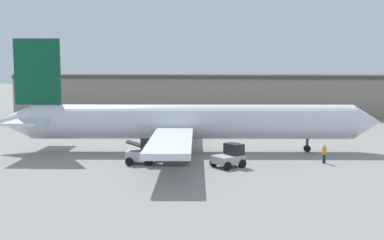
{
  "coord_description": "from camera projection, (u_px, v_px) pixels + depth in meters",
  "views": [
    {
      "loc": [
        8.37,
        -48.63,
        8.63
      ],
      "look_at": [
        0.0,
        0.0,
        3.31
      ],
      "focal_mm": 45.0,
      "sensor_mm": 36.0,
      "label": 1
    }
  ],
  "objects": [
    {
      "name": "ground_crew_worker",
      "position": [
        324.0,
        153.0,
        43.73
      ],
      "size": [
        0.38,
        0.38,
        1.75
      ],
      "rotation": [
        0.0,
        0.0,
        1.23
      ],
      "color": "#1E2338",
      "rests_on": "ground_plane"
    },
    {
      "name": "terminal_building",
      "position": [
        206.0,
        93.0,
        94.27
      ],
      "size": [
        72.4,
        17.54,
        7.42
      ],
      "color": "gray",
      "rests_on": "ground_plane"
    },
    {
      "name": "belt_loader_truck",
      "position": [
        142.0,
        151.0,
        43.6
      ],
      "size": [
        2.75,
        2.48,
        2.44
      ],
      "rotation": [
        0.0,
        0.0,
        0.17
      ],
      "color": "#B2B2B7",
      "rests_on": "ground_plane"
    },
    {
      "name": "baggage_tug",
      "position": [
        230.0,
        156.0,
        42.18
      ],
      "size": [
        3.23,
        3.24,
        2.02
      ],
      "rotation": [
        0.0,
        0.0,
        0.8
      ],
      "color": "#B2B2B7",
      "rests_on": "ground_plane"
    },
    {
      "name": "airplane",
      "position": [
        182.0,
        122.0,
        49.66
      ],
      "size": [
        39.96,
        33.57,
        11.65
      ],
      "rotation": [
        0.0,
        0.0,
        0.16
      ],
      "color": "silver",
      "rests_on": "ground_plane"
    },
    {
      "name": "ground_plane",
      "position": [
        192.0,
        152.0,
        49.98
      ],
      "size": [
        400.0,
        400.0,
        0.0
      ],
      "primitive_type": "plane",
      "color": "gray"
    }
  ]
}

